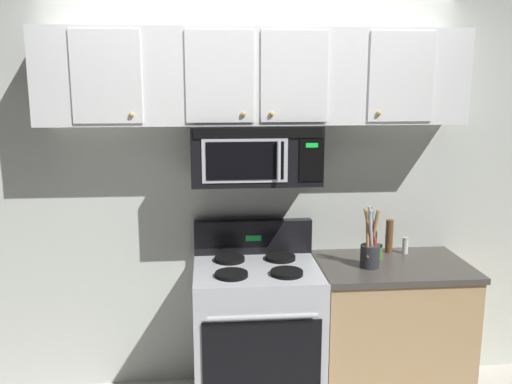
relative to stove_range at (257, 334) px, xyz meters
name	(u,v)px	position (x,y,z in m)	size (l,w,h in m)	color
back_wall	(252,183)	(0.00, 0.37, 0.88)	(5.20, 0.10, 2.70)	silver
stove_range	(257,334)	(0.00, 0.00, 0.00)	(0.76, 0.69, 1.12)	#B7BABF
over_range_microwave	(255,154)	(0.00, 0.12, 1.11)	(0.76, 0.43, 0.35)	black
upper_cabinets	(255,77)	(0.00, 0.15, 1.56)	(2.50, 0.36, 0.55)	silver
counter_segment	(389,331)	(0.84, 0.01, -0.02)	(0.93, 0.65, 0.90)	tan
utensil_crock_charcoal	(370,249)	(0.68, -0.06, 0.55)	(0.12, 0.12, 0.39)	#2D2D33
salt_shaker	(405,246)	(0.98, 0.19, 0.48)	(0.04, 0.04, 0.11)	white
pepper_mill	(389,236)	(0.89, 0.22, 0.54)	(0.05, 0.05, 0.22)	brown
spice_jar	(379,252)	(0.78, 0.09, 0.48)	(0.04, 0.04, 0.10)	#4C7F33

